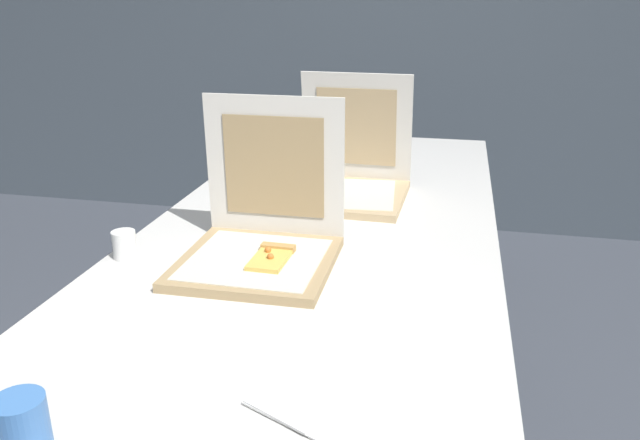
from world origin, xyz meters
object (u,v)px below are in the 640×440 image
at_px(cup_printed_front, 22,427).
at_px(cup_white_near_left, 124,245).
at_px(pizza_box_middle, 349,180).
at_px(cup_white_mid, 240,202).
at_px(napkin_pile, 303,396).
at_px(cup_white_far, 273,173).
at_px(table, 326,235).
at_px(pizza_box_front, 261,240).

bearing_deg(cup_printed_front, cup_white_near_left, 107.29).
relative_size(pizza_box_middle, cup_white_mid, 5.45).
xyz_separation_m(cup_white_mid, napkin_pile, (0.39, -0.82, -0.03)).
height_order(cup_white_mid, cup_white_far, same).
bearing_deg(cup_white_mid, cup_printed_front, -87.95).
height_order(table, cup_white_near_left, cup_white_near_left).
xyz_separation_m(cup_white_far, napkin_pile, (0.38, -1.13, -0.03)).
distance_m(table, napkin_pile, 0.84).
relative_size(pizza_box_front, napkin_pile, 1.94).
bearing_deg(pizza_box_middle, napkin_pile, -82.42).
relative_size(cup_white_far, napkin_pile, 0.35).
height_order(cup_white_mid, cup_white_near_left, same).
relative_size(cup_white_near_left, cup_white_far, 1.00).
xyz_separation_m(table, pizza_box_front, (-0.09, -0.31, 0.10)).
distance_m(cup_white_mid, cup_white_near_left, 0.40).
bearing_deg(napkin_pile, table, 99.30).
height_order(table, cup_white_mid, cup_white_mid).
distance_m(cup_white_far, napkin_pile, 1.20).
height_order(cup_white_mid, cup_printed_front, cup_printed_front).
bearing_deg(cup_white_near_left, table, 41.09).
bearing_deg(cup_printed_front, table, 78.16).
bearing_deg(napkin_pile, cup_white_near_left, 140.72).
bearing_deg(pizza_box_front, cup_white_mid, 116.93).
distance_m(pizza_box_front, napkin_pile, 0.56).
relative_size(pizza_box_middle, cup_printed_front, 4.09).
bearing_deg(pizza_box_front, cup_white_far, 103.43).
xyz_separation_m(cup_printed_front, napkin_pile, (0.35, 0.21, -0.04)).
relative_size(table, pizza_box_front, 5.91).
xyz_separation_m(table, cup_white_mid, (-0.25, -0.00, 0.08)).
distance_m(pizza_box_front, cup_printed_front, 0.73).
bearing_deg(napkin_pile, pizza_box_front, 114.02).
bearing_deg(table, cup_white_near_left, -138.91).
bearing_deg(cup_white_near_left, pizza_box_front, 9.14).
xyz_separation_m(cup_white_near_left, napkin_pile, (0.56, -0.46, -0.03)).
distance_m(table, cup_white_near_left, 0.57).
xyz_separation_m(pizza_box_front, cup_white_near_left, (-0.33, -0.05, -0.02)).
height_order(pizza_box_front, cup_printed_front, pizza_box_front).
bearing_deg(table, napkin_pile, -80.70).
bearing_deg(cup_white_far, table, -51.70).
bearing_deg(cup_white_mid, table, 0.76).
bearing_deg(cup_printed_front, napkin_pile, 30.53).
height_order(table, pizza_box_front, pizza_box_front).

